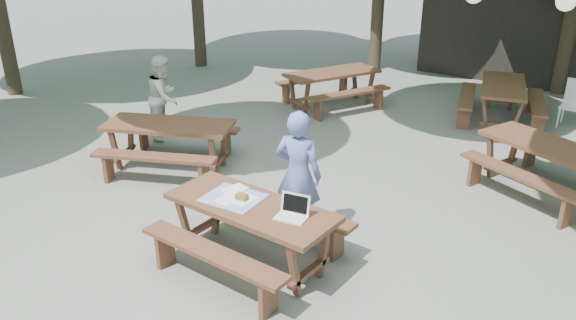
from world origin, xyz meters
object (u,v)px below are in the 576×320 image
(plastic_chair, at_px, (572,114))
(second_person, at_px, (164,97))
(main_picnic_table, at_px, (252,232))
(picnic_table_nw, at_px, (170,145))
(woman, at_px, (298,174))

(plastic_chair, bearing_deg, second_person, -140.08)
(main_picnic_table, xyz_separation_m, second_person, (-3.91, 2.24, 0.37))
(second_person, relative_size, plastic_chair, 1.68)
(picnic_table_nw, bearing_deg, main_picnic_table, -51.32)
(picnic_table_nw, relative_size, plastic_chair, 2.67)
(woman, relative_size, plastic_chair, 1.82)
(picnic_table_nw, height_order, second_person, second_person)
(woman, bearing_deg, main_picnic_table, 74.62)
(main_picnic_table, bearing_deg, woman, 86.90)
(woman, height_order, second_person, woman)
(main_picnic_table, distance_m, woman, 0.95)
(main_picnic_table, bearing_deg, plastic_chair, 74.94)
(picnic_table_nw, bearing_deg, second_person, 114.32)
(main_picnic_table, height_order, plastic_chair, plastic_chair)
(picnic_table_nw, distance_m, second_person, 1.50)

